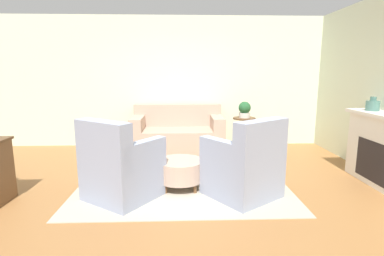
{
  "coord_description": "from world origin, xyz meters",
  "views": [
    {
      "loc": [
        -0.02,
        -4.06,
        1.6
      ],
      "look_at": [
        0.15,
        0.55,
        0.75
      ],
      "focal_mm": 28.0,
      "sensor_mm": 36.0,
      "label": 1
    }
  ],
  "objects": [
    {
      "name": "vase_mantel_near",
      "position": [
        2.85,
        0.29,
        1.13
      ],
      "size": [
        0.19,
        0.19,
        0.21
      ],
      "color": "#477066",
      "rests_on": "fireplace"
    },
    {
      "name": "armchair_right",
      "position": [
        0.8,
        -0.39,
        0.4
      ],
      "size": [
        1.1,
        1.1,
        1.04
      ],
      "color": "#8E99B2",
      "rests_on": "rug"
    },
    {
      "name": "wall_back",
      "position": [
        0.0,
        2.61,
        1.4
      ],
      "size": [
        9.1,
        0.12,
        2.8
      ],
      "color": "beige",
      "rests_on": "ground_plane"
    },
    {
      "name": "couch",
      "position": [
        -0.09,
        2.06,
        0.34
      ],
      "size": [
        1.86,
        0.93,
        0.94
      ],
      "color": "tan",
      "rests_on": "ground_plane"
    },
    {
      "name": "armchair_left",
      "position": [
        -0.8,
        -0.39,
        0.4
      ],
      "size": [
        1.1,
        1.1,
        1.04
      ],
      "color": "#8E99B2",
      "rests_on": "rug"
    },
    {
      "name": "rug",
      "position": [
        0.0,
        0.0,
        0.01
      ],
      "size": [
        2.97,
        2.04,
        0.01
      ],
      "color": "#B2A893",
      "rests_on": "ground_plane"
    },
    {
      "name": "ottoman_table",
      "position": [
        -0.04,
        -0.05,
        0.27
      ],
      "size": [
        0.66,
        0.66,
        0.4
      ],
      "color": "tan",
      "rests_on": "rug"
    },
    {
      "name": "potted_plant_on_side_table",
      "position": [
        1.26,
        1.87,
        0.88
      ],
      "size": [
        0.24,
        0.24,
        0.32
      ],
      "color": "beige",
      "rests_on": "side_table"
    },
    {
      "name": "side_table",
      "position": [
        1.26,
        1.87,
        0.47
      ],
      "size": [
        0.45,
        0.45,
        0.71
      ],
      "color": "brown",
      "rests_on": "ground_plane"
    },
    {
      "name": "ground_plane",
      "position": [
        0.0,
        0.0,
        0.0
      ],
      "size": [
        16.0,
        16.0,
        0.0
      ],
      "primitive_type": "plane",
      "color": "#996638"
    }
  ]
}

